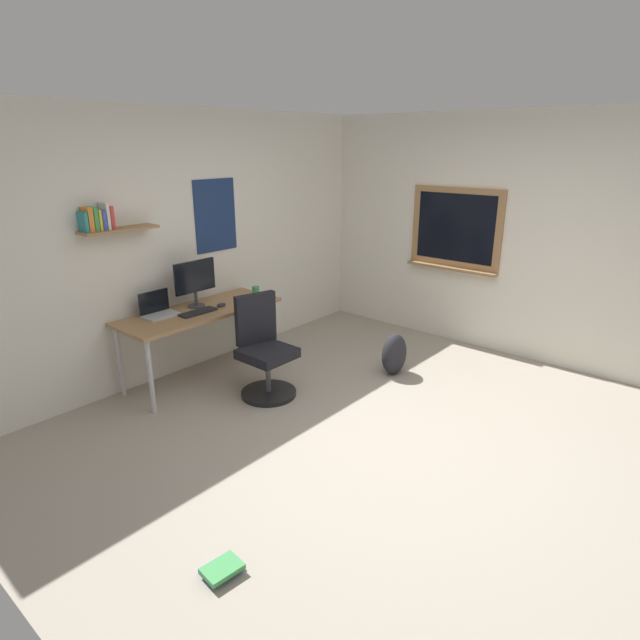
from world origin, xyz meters
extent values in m
plane|color=#9E9384|center=(0.00, 0.00, 0.00)|extent=(5.20, 5.20, 0.00)
cube|color=silver|center=(0.00, 2.45, 1.30)|extent=(5.00, 0.10, 2.60)
cube|color=#997047|center=(-0.84, 2.30, 1.55)|extent=(0.68, 0.20, 0.02)
cube|color=navy|center=(0.29, 2.39, 1.55)|extent=(0.52, 0.01, 0.74)
cube|color=teal|center=(-1.14, 2.33, 1.64)|extent=(0.03, 0.14, 0.17)
cube|color=orange|center=(-1.10, 2.33, 1.66)|extent=(0.04, 0.14, 0.20)
cube|color=#3D934C|center=(-1.05, 2.33, 1.66)|extent=(0.04, 0.14, 0.20)
cube|color=gold|center=(-1.01, 2.33, 1.65)|extent=(0.02, 0.14, 0.17)
cube|color=#3851B2|center=(-0.98, 2.33, 1.64)|extent=(0.03, 0.14, 0.16)
cube|color=silver|center=(-0.94, 2.33, 1.67)|extent=(0.03, 0.14, 0.23)
cube|color=#C63833|center=(-0.91, 2.33, 1.66)|extent=(0.03, 0.14, 0.20)
cube|color=silver|center=(2.45, 0.00, 1.30)|extent=(0.10, 5.00, 2.60)
cube|color=#997047|center=(2.38, 0.72, 1.35)|extent=(0.04, 1.10, 0.90)
cube|color=black|center=(2.37, 0.72, 1.35)|extent=(0.01, 0.94, 0.76)
cube|color=#997047|center=(2.34, 0.72, 0.89)|extent=(0.12, 1.10, 0.03)
cube|color=#997047|center=(-0.24, 2.06, 0.71)|extent=(1.62, 0.63, 0.03)
cylinder|color=#B7B7BC|center=(-0.99, 1.80, 0.35)|extent=(0.04, 0.04, 0.69)
cylinder|color=#B7B7BC|center=(0.51, 1.80, 0.35)|extent=(0.04, 0.04, 0.69)
cylinder|color=#B7B7BC|center=(-0.99, 2.31, 0.35)|extent=(0.04, 0.04, 0.69)
cylinder|color=#B7B7BC|center=(0.51, 2.31, 0.35)|extent=(0.04, 0.04, 0.69)
cylinder|color=black|center=(-0.09, 1.28, 0.02)|extent=(0.52, 0.52, 0.04)
cylinder|color=#4C4C51|center=(-0.09, 1.28, 0.21)|extent=(0.05, 0.05, 0.34)
cube|color=black|center=(-0.09, 1.28, 0.42)|extent=(0.44, 0.44, 0.09)
cube|color=black|center=(-0.04, 1.47, 0.71)|extent=(0.41, 0.16, 0.48)
cube|color=#ADAFB5|center=(-0.60, 2.17, 0.73)|extent=(0.31, 0.21, 0.02)
cube|color=black|center=(-0.60, 2.26, 0.85)|extent=(0.31, 0.01, 0.21)
cylinder|color=#38383D|center=(-0.20, 2.17, 0.73)|extent=(0.17, 0.17, 0.01)
cylinder|color=#38383D|center=(-0.20, 2.17, 0.81)|extent=(0.03, 0.03, 0.14)
cube|color=black|center=(-0.20, 2.16, 1.03)|extent=(0.46, 0.02, 0.31)
cube|color=black|center=(-0.32, 1.98, 0.73)|extent=(0.37, 0.13, 0.02)
ellipsoid|color=#262628|center=(-0.04, 1.98, 0.74)|extent=(0.10, 0.06, 0.03)
cylinder|color=#338C4C|center=(0.47, 2.03, 0.77)|extent=(0.08, 0.08, 0.09)
ellipsoid|color=#232328|center=(1.09, 0.65, 0.22)|extent=(0.32, 0.22, 0.43)
cube|color=#3851B2|center=(-1.76, -0.07, 0.02)|extent=(0.23, 0.17, 0.03)
cube|color=#3D934C|center=(-1.78, -0.10, 0.05)|extent=(0.22, 0.17, 0.03)
camera|label=1|loc=(-3.15, -1.99, 2.27)|focal=29.26mm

